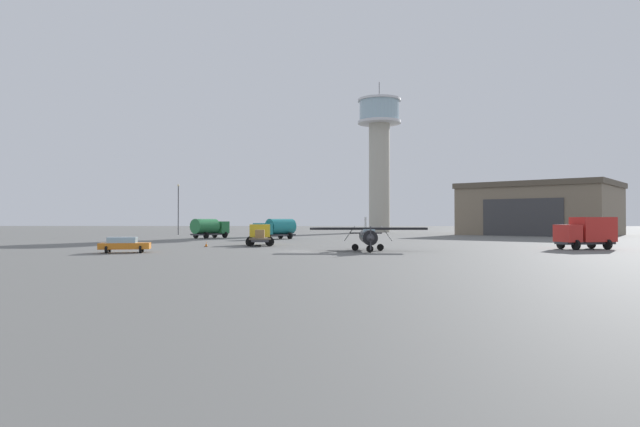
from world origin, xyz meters
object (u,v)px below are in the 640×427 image
control_tower (379,148)px  truck_fuel_tanker_teal (276,228)px  airplane_black (368,235)px  truck_fuel_tanker_green (209,227)px  truck_flatbed_yellow (260,235)px  traffic_cone_near_left (206,244)px  car_orange (124,244)px  truck_box_red (587,232)px  light_post_west (178,205)px

control_tower → truck_fuel_tanker_teal: control_tower is taller
airplane_black → control_tower: bearing=174.2°
truck_fuel_tanker_green → truck_flatbed_yellow: (11.16, -23.27, -0.52)m
truck_fuel_tanker_green → traffic_cone_near_left: 27.75m
car_orange → traffic_cone_near_left: 11.47m
airplane_black → car_orange: airplane_black is taller
airplane_black → truck_fuel_tanker_teal: airplane_black is taller
control_tower → truck_flatbed_yellow: 70.57m
truck_box_red → truck_fuel_tanker_teal: bearing=-54.3°
car_orange → airplane_black: bearing=-4.1°
truck_box_red → traffic_cone_near_left: 38.77m
car_orange → truck_flatbed_yellow: bearing=41.9°
control_tower → light_post_west: 48.98m
airplane_black → truck_fuel_tanker_teal: bearing=-158.7°
truck_flatbed_yellow → traffic_cone_near_left: (-5.24, -3.81, -0.88)m
control_tower → airplane_black: (-7.67, -76.12, -18.40)m
airplane_black → truck_box_red: airplane_black is taller
light_post_west → truck_fuel_tanker_green: bearing=-61.2°
airplane_black → car_orange: size_ratio=2.36×
truck_fuel_tanker_teal → traffic_cone_near_left: size_ratio=10.90×
light_post_west → truck_flatbed_yellow: bearing=-62.9°
truck_flatbed_yellow → car_orange: (-10.04, -14.22, -0.42)m
truck_box_red → traffic_cone_near_left: (-38.55, 3.84, -1.43)m
airplane_black → truck_box_red: (21.72, 3.22, 0.23)m
truck_box_red → car_orange: bearing=-7.0°
airplane_black → truck_fuel_tanker_green: (-22.75, 34.13, 0.20)m
car_orange → traffic_cone_near_left: bearing=52.3°
truck_fuel_tanker_green → car_orange: bearing=-145.2°
airplane_black → truck_fuel_tanker_green: bearing=-146.4°
truck_flatbed_yellow → light_post_west: bearing=19.2°
control_tower → light_post_west: (-40.87, -22.99, -14.13)m
traffic_cone_near_left → light_post_west: bearing=109.6°
truck_fuel_tanker_teal → car_orange: size_ratio=1.38×
airplane_black → traffic_cone_near_left: size_ratio=18.70×
truck_fuel_tanker_green → truck_flatbed_yellow: 25.82m
control_tower → truck_fuel_tanker_teal: 53.25m
control_tower → airplane_black: control_tower is taller
traffic_cone_near_left → car_orange: bearing=-114.7°
truck_fuel_tanker_teal → traffic_cone_near_left: bearing=33.5°
airplane_black → light_post_west: (-33.20, 53.12, 4.27)m
traffic_cone_near_left → truck_box_red: bearing=-5.7°
truck_fuel_tanker_teal → truck_box_red: size_ratio=1.05×
car_orange → truck_box_red: bearing=-4.3°
truck_fuel_tanker_teal → traffic_cone_near_left: 23.54m
control_tower → car_orange: bearing=-110.2°
airplane_black → truck_fuel_tanker_teal: (-11.75, 30.00, 0.18)m
control_tower → truck_fuel_tanker_teal: (-19.42, -46.11, -18.22)m
truck_fuel_tanker_teal → truck_flatbed_yellow: bearing=46.5°
truck_fuel_tanker_teal → car_orange: (-9.88, -33.36, -0.92)m
control_tower → truck_fuel_tanker_green: (-30.42, -41.98, -18.20)m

